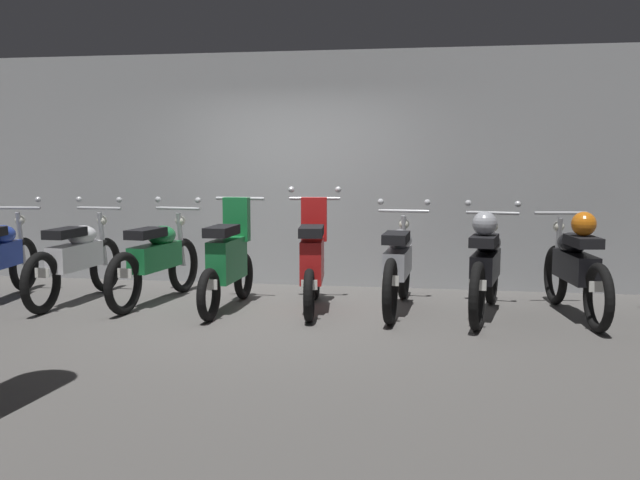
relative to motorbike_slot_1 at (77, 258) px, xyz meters
The scene contains 9 objects.
ground_plane 2.32m from the motorbike_slot_1, 10.24° to the right, with size 80.00×80.00×0.00m, color #565451.
back_wall 2.91m from the motorbike_slot_1, 35.77° to the left, with size 16.00×0.30×2.91m, color #9EA0A3.
motorbike_slot_1 is the anchor object (origin of this frame).
motorbike_slot_2 0.90m from the motorbike_slot_1, ahead, with size 0.59×1.94×1.15m.
motorbike_slot_3 1.79m from the motorbike_slot_1, ahead, with size 0.56×1.68×1.18m.
motorbike_slot_4 2.67m from the motorbike_slot_1, ahead, with size 0.59×1.68×1.29m.
motorbike_slot_5 3.57m from the motorbike_slot_1, ahead, with size 0.59×1.95×1.15m.
motorbike_slot_6 4.46m from the motorbike_slot_1, ahead, with size 0.59×1.94×1.15m.
motorbike_slot_7 5.35m from the motorbike_slot_1, ahead, with size 0.56×1.94×1.08m.
Camera 1 is at (1.77, -7.01, 1.61)m, focal length 40.49 mm.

